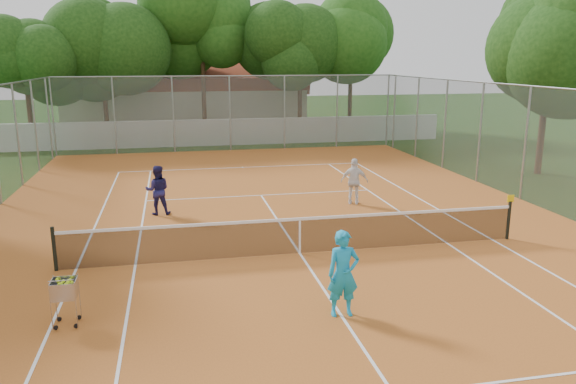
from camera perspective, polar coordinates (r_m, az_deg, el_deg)
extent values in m
plane|color=#17360E|center=(14.59, 1.20, -6.33)|extent=(120.00, 120.00, 0.00)
cube|color=#B46123|center=(14.58, 1.20, -6.29)|extent=(18.00, 34.00, 0.02)
cube|color=white|center=(14.58, 1.20, -6.24)|extent=(10.98, 23.78, 0.01)
cube|color=black|center=(14.42, 1.21, -4.42)|extent=(11.88, 0.10, 0.98)
cube|color=slate|center=(14.03, 1.24, 1.38)|extent=(18.00, 34.00, 4.00)
cube|color=silver|center=(32.79, -6.22, 6.07)|extent=(26.00, 0.30, 1.50)
cube|color=beige|center=(42.48, -10.33, 9.58)|extent=(16.40, 9.00, 4.40)
cube|color=#13350D|center=(35.51, -6.88, 13.50)|extent=(29.00, 19.00, 10.00)
imported|color=#1796C9|center=(11.01, 5.63, -8.26)|extent=(0.64, 0.43, 1.72)
imported|color=#1E1B51|center=(18.41, -13.11, 0.18)|extent=(0.80, 0.63, 1.59)
imported|color=white|center=(19.35, 6.77, 1.08)|extent=(1.01, 0.68, 1.59)
cube|color=#ADADB4|center=(11.48, -21.68, -10.22)|extent=(0.60, 0.60, 0.99)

